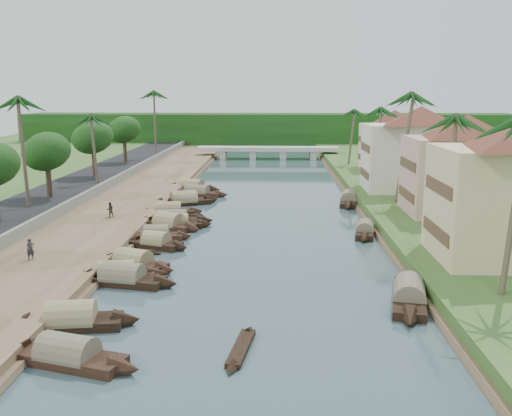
{
  "coord_description": "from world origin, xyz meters",
  "views": [
    {
      "loc": [
        1.36,
        -42.17,
        12.9
      ],
      "look_at": [
        -0.42,
        11.9,
        2.0
      ],
      "focal_mm": 40.0,
      "sensor_mm": 36.0,
      "label": 1
    }
  ],
  "objects_px": {
    "person_near": "(30,249)",
    "sampan_1": "(72,321)",
    "bridge": "(268,150)",
    "sampan_0": "(68,356)"
  },
  "relations": [
    {
      "from": "sampan_0",
      "to": "sampan_1",
      "type": "bearing_deg",
      "value": 124.26
    },
    {
      "from": "sampan_0",
      "to": "person_near",
      "type": "xyz_separation_m",
      "value": [
        -8.05,
        14.77,
        1.19
      ]
    },
    {
      "from": "bridge",
      "to": "sampan_0",
      "type": "relative_size",
      "value": 3.4
    },
    {
      "from": "bridge",
      "to": "person_near",
      "type": "bearing_deg",
      "value": -102.66
    },
    {
      "from": "person_near",
      "to": "sampan_1",
      "type": "bearing_deg",
      "value": -96.86
    },
    {
      "from": "bridge",
      "to": "sampan_0",
      "type": "distance_m",
      "value": 89.3
    },
    {
      "from": "sampan_1",
      "to": "person_near",
      "type": "xyz_separation_m",
      "value": [
        -6.71,
        10.45,
        1.19
      ]
    },
    {
      "from": "sampan_1",
      "to": "sampan_0",
      "type": "bearing_deg",
      "value": -81.15
    },
    {
      "from": "sampan_0",
      "to": "sampan_1",
      "type": "relative_size",
      "value": 1.04
    },
    {
      "from": "bridge",
      "to": "sampan_1",
      "type": "relative_size",
      "value": 3.53
    }
  ]
}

